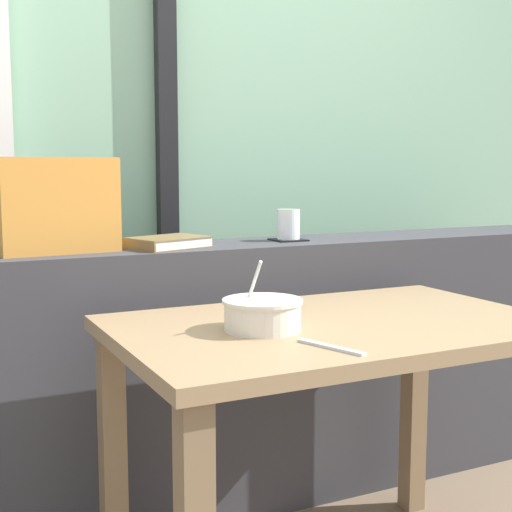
{
  "coord_description": "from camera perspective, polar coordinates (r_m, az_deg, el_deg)",
  "views": [
    {
      "loc": [
        -0.85,
        -1.46,
        1.07
      ],
      "look_at": [
        0.09,
        0.44,
        0.81
      ],
      "focal_mm": 50.61,
      "sensor_mm": 36.0,
      "label": 1
    }
  ],
  "objects": [
    {
      "name": "outdoor_backdrop",
      "position": [
        2.75,
        -8.25,
        13.92
      ],
      "size": [
        4.8,
        0.08,
        2.8
      ],
      "primitive_type": "cube",
      "color": "#84B293",
      "rests_on": "ground"
    },
    {
      "name": "window_divider_post",
      "position": [
        2.68,
        -7.11,
        11.96
      ],
      "size": [
        0.07,
        0.05,
        2.6
      ],
      "primitive_type": "cube",
      "color": "black",
      "rests_on": "ground"
    },
    {
      "name": "dark_console_ledge",
      "position": [
        2.28,
        -3.24,
        -9.57
      ],
      "size": [
        2.8,
        0.3,
        0.84
      ],
      "primitive_type": "cube",
      "color": "#38383D",
      "rests_on": "ground"
    },
    {
      "name": "breakfast_table",
      "position": [
        1.78,
        6.2,
        -8.81
      ],
      "size": [
        1.05,
        0.67,
        0.7
      ],
      "color": "#826849",
      "rests_on": "ground"
    },
    {
      "name": "coaster_square",
      "position": [
        2.3,
        2.57,
        1.29
      ],
      "size": [
        0.1,
        0.1,
        0.0
      ],
      "primitive_type": "cube",
      "color": "black",
      "rests_on": "dark_console_ledge"
    },
    {
      "name": "juice_glass",
      "position": [
        2.3,
        2.57,
        2.46
      ],
      "size": [
        0.07,
        0.07,
        0.1
      ],
      "color": "white",
      "rests_on": "coaster_square"
    },
    {
      "name": "closed_book",
      "position": [
        2.11,
        -6.99,
        1.08
      ],
      "size": [
        0.26,
        0.22,
        0.03
      ],
      "color": "brown",
      "rests_on": "dark_console_ledge"
    },
    {
      "name": "throw_pillow",
      "position": [
        2.05,
        -15.5,
        3.89
      ],
      "size": [
        0.33,
        0.17,
        0.26
      ],
      "primitive_type": "cube",
      "rotation": [
        0.0,
        0.0,
        0.09
      ],
      "color": "#D18938",
      "rests_on": "dark_console_ledge"
    },
    {
      "name": "soup_bowl",
      "position": [
        1.64,
        0.5,
        -4.64
      ],
      "size": [
        0.18,
        0.18,
        0.16
      ],
      "color": "silver",
      "rests_on": "breakfast_table"
    },
    {
      "name": "fork_utensil",
      "position": [
        1.49,
        5.93,
        -7.17
      ],
      "size": [
        0.07,
        0.17,
        0.01
      ],
      "primitive_type": "cube",
      "rotation": [
        0.0,
        0.0,
        0.32
      ],
      "color": "silver",
      "rests_on": "breakfast_table"
    }
  ]
}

